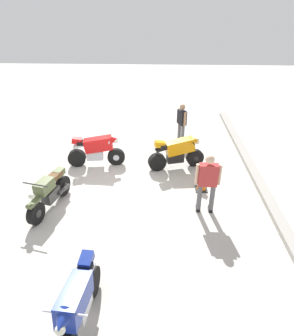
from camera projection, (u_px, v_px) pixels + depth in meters
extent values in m
plane|color=#B7B2A8|center=(110.00, 192.00, 9.08)|extent=(40.00, 40.00, 0.00)
cube|color=#9C978F|center=(265.00, 193.00, 8.89)|extent=(14.00, 0.30, 0.15)
cylinder|color=black|center=(36.00, 213.00, 7.70)|extent=(0.62, 0.30, 0.60)
cylinder|color=black|center=(63.00, 186.00, 8.82)|extent=(0.62, 0.30, 0.60)
cylinder|color=#333333|center=(36.00, 213.00, 7.70)|extent=(0.25, 0.22, 0.21)
cylinder|color=#333333|center=(63.00, 186.00, 8.82)|extent=(0.25, 0.22, 0.21)
cube|color=#333333|center=(51.00, 195.00, 8.25)|extent=(0.61, 0.41, 0.32)
cube|color=#515B38|center=(44.00, 186.00, 7.89)|extent=(0.62, 0.44, 0.30)
cube|color=#515B38|center=(34.00, 203.00, 7.53)|extent=(0.47, 0.26, 0.08)
cube|color=brown|center=(53.00, 177.00, 8.25)|extent=(0.64, 0.40, 0.12)
cube|color=#515B38|center=(59.00, 172.00, 8.51)|extent=(0.36, 0.29, 0.18)
cylinder|color=#333333|center=(64.00, 189.00, 8.57)|extent=(0.57, 0.24, 0.16)
cylinder|color=#333333|center=(35.00, 185.00, 7.49)|extent=(0.20, 0.69, 0.04)
sphere|color=silver|center=(31.00, 196.00, 7.40)|extent=(0.16, 0.16, 0.16)
cylinder|color=black|center=(116.00, 157.00, 10.43)|extent=(0.22, 0.61, 0.60)
cylinder|color=black|center=(77.00, 158.00, 10.36)|extent=(0.29, 0.62, 0.60)
cylinder|color=silver|center=(116.00, 157.00, 10.43)|extent=(0.20, 0.23, 0.21)
cylinder|color=silver|center=(77.00, 158.00, 10.36)|extent=(0.20, 0.23, 0.21)
cube|color=silver|center=(95.00, 155.00, 10.34)|extent=(0.34, 0.59, 0.32)
cube|color=red|center=(98.00, 144.00, 10.16)|extent=(0.46, 1.02, 0.57)
cone|color=red|center=(114.00, 140.00, 10.11)|extent=(0.38, 0.39, 0.39)
cube|color=black|center=(86.00, 143.00, 10.10)|extent=(0.32, 0.62, 0.12)
cube|color=red|center=(77.00, 141.00, 10.04)|extent=(0.25, 0.37, 0.23)
cylinder|color=silver|center=(79.00, 146.00, 10.06)|extent=(0.13, 0.40, 0.17)
cylinder|color=silver|center=(79.00, 144.00, 10.20)|extent=(0.13, 0.40, 0.17)
cylinder|color=silver|center=(109.00, 139.00, 10.09)|extent=(0.70, 0.11, 0.04)
sphere|color=silver|center=(116.00, 141.00, 10.14)|extent=(0.16, 0.16, 0.16)
cylinder|color=black|center=(195.00, 158.00, 10.37)|extent=(0.31, 0.62, 0.60)
cylinder|color=black|center=(157.00, 162.00, 10.10)|extent=(0.38, 0.64, 0.60)
cylinder|color=black|center=(195.00, 158.00, 10.37)|extent=(0.23, 0.25, 0.21)
cylinder|color=black|center=(157.00, 162.00, 10.10)|extent=(0.23, 0.25, 0.21)
cube|color=black|center=(175.00, 157.00, 10.18)|extent=(0.42, 0.61, 0.32)
cube|color=orange|center=(180.00, 146.00, 10.01)|extent=(0.61, 1.05, 0.57)
cone|color=orange|center=(195.00, 141.00, 10.04)|extent=(0.42, 0.43, 0.39)
cube|color=black|center=(168.00, 146.00, 9.89)|extent=(0.41, 0.65, 0.12)
cube|color=orange|center=(160.00, 144.00, 9.80)|extent=(0.30, 0.39, 0.23)
cylinder|color=black|center=(162.00, 150.00, 9.83)|extent=(0.19, 0.40, 0.17)
cylinder|color=black|center=(160.00, 148.00, 9.96)|extent=(0.19, 0.40, 0.17)
cylinder|color=black|center=(191.00, 141.00, 10.00)|extent=(0.68, 0.22, 0.04)
sphere|color=silver|center=(197.00, 142.00, 10.08)|extent=(0.16, 0.16, 0.16)
cylinder|color=black|center=(91.00, 281.00, 5.85)|extent=(0.62, 0.27, 0.60)
cylinder|color=silver|center=(91.00, 281.00, 5.85)|extent=(0.22, 0.20, 0.21)
cube|color=silver|center=(80.00, 306.00, 5.26)|extent=(0.58, 0.33, 0.32)
cube|color=navy|center=(75.00, 299.00, 4.93)|extent=(1.01, 0.44, 0.57)
cone|color=navy|center=(62.00, 323.00, 4.41)|extent=(0.38, 0.37, 0.39)
cube|color=black|center=(82.00, 276.00, 5.24)|extent=(0.62, 0.31, 0.12)
cube|color=navy|center=(86.00, 260.00, 5.46)|extent=(0.36, 0.25, 0.23)
cylinder|color=silver|center=(82.00, 269.00, 5.52)|extent=(0.40, 0.12, 0.17)
cylinder|color=silver|center=(91.00, 270.00, 5.50)|extent=(0.40, 0.12, 0.17)
cylinder|color=silver|center=(65.00, 313.00, 4.52)|extent=(0.09, 0.70, 0.04)
sphere|color=silver|center=(60.00, 330.00, 4.37)|extent=(0.16, 0.16, 0.16)
cylinder|color=#59595B|center=(183.00, 135.00, 11.88)|extent=(0.17, 0.17, 0.79)
cube|color=black|center=(183.00, 143.00, 12.07)|extent=(0.19, 0.28, 0.08)
cylinder|color=#59595B|center=(179.00, 132.00, 12.13)|extent=(0.17, 0.17, 0.79)
cube|color=black|center=(180.00, 140.00, 12.33)|extent=(0.19, 0.28, 0.08)
cube|color=black|center=(182.00, 117.00, 11.68)|extent=(0.49, 0.37, 0.56)
cylinder|color=tan|center=(185.00, 119.00, 11.45)|extent=(0.12, 0.12, 0.52)
cylinder|color=tan|center=(179.00, 115.00, 11.89)|extent=(0.12, 0.12, 0.52)
sphere|color=tan|center=(182.00, 107.00, 11.47)|extent=(0.21, 0.21, 0.21)
cylinder|color=#59595B|center=(212.00, 199.00, 8.04)|extent=(0.13, 0.13, 0.85)
cube|color=black|center=(210.00, 209.00, 8.28)|extent=(0.26, 0.11, 0.08)
cylinder|color=#59595B|center=(199.00, 198.00, 8.06)|extent=(0.13, 0.13, 0.85)
cube|color=black|center=(198.00, 208.00, 8.30)|extent=(0.26, 0.11, 0.08)
cube|color=#B23333|center=(208.00, 175.00, 7.69)|extent=(0.23, 0.49, 0.61)
cylinder|color=#D8AD8C|center=(220.00, 175.00, 7.66)|extent=(0.09, 0.09, 0.57)
cylinder|color=#D8AD8C|center=(197.00, 174.00, 7.70)|extent=(0.09, 0.09, 0.57)
sphere|color=#D8AD8C|center=(210.00, 159.00, 7.47)|extent=(0.23, 0.23, 0.23)
cube|color=black|center=(201.00, 189.00, 9.18)|extent=(0.36, 0.36, 0.03)
cone|color=orange|center=(202.00, 182.00, 9.05)|extent=(0.28, 0.28, 0.50)
cylinder|color=white|center=(202.00, 181.00, 9.03)|extent=(0.19, 0.19, 0.08)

